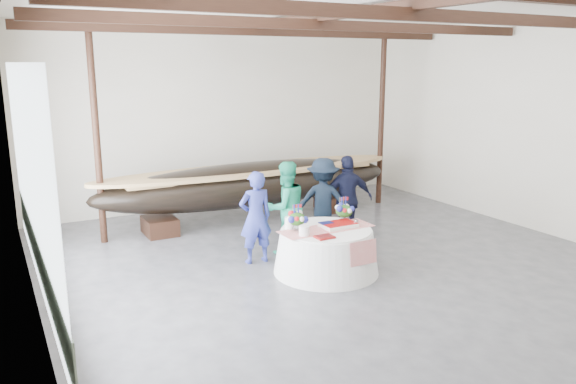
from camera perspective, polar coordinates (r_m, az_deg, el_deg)
floor at (r=9.81m, az=7.50°, el=-8.61°), size 10.00×12.00×0.01m
wall_back at (r=14.47m, az=-6.38°, el=7.60°), size 10.00×0.02×4.50m
wall_left at (r=7.48m, az=-24.74°, el=1.42°), size 0.02×12.00×4.50m
wall_right at (r=12.82m, az=26.35°, el=5.64°), size 0.02×12.00×4.50m
ceiling at (r=9.17m, az=8.37°, el=18.53°), size 10.00×12.00×0.01m
pavilion_structure at (r=9.73m, az=5.62°, el=15.34°), size 9.80×11.76×4.50m
open_bay at (r=8.54m, az=-24.63°, el=-0.16°), size 0.03×7.00×3.20m
longboat_display at (r=12.91m, az=-3.61°, el=0.84°), size 7.34×1.47×1.38m
banquet_table at (r=9.87m, az=3.90°, el=-5.95°), size 1.84×1.84×0.79m
tabletop_items at (r=9.80m, az=3.45°, el=-2.75°), size 1.71×0.95×0.40m
guest_woman_blue at (r=10.21m, az=-3.31°, el=-2.58°), size 0.64×0.44×1.71m
guest_woman_teal at (r=10.71m, az=-0.26°, el=-1.60°), size 0.90×0.71×1.79m
guest_man_left at (r=11.30m, az=3.57°, el=-0.94°), size 1.31×1.13×1.76m
guest_man_right at (r=11.42m, az=6.07°, el=-0.74°), size 1.13×0.69×1.79m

